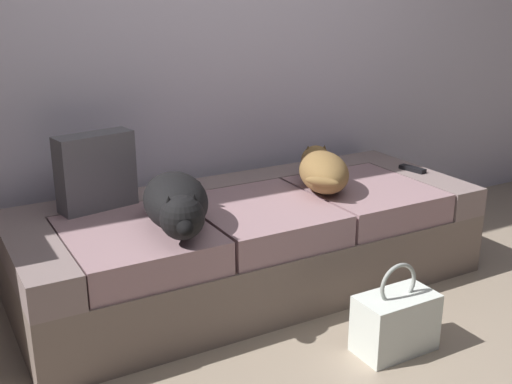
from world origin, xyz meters
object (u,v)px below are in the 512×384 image
Objects in this scene: dog_dark at (177,203)px; handbag at (395,322)px; throw_pillow at (96,171)px; tv_remote at (412,169)px; dog_tan at (322,170)px; couch at (251,243)px.

dog_dark is 1.63× the size of handbag.
throw_pillow is (-0.21, 0.40, 0.06)m from dog_dark.
handbag is (-0.77, -0.77, -0.32)m from tv_remote.
dog_tan reaches higher than handbag.
dog_tan is (0.82, 0.15, -0.01)m from dog_dark.
dog_dark is at bearing -61.89° from throw_pillow.
dog_dark is 1.82× the size of throw_pillow.
dog_dark is 1.44m from tv_remote.
dog_tan is 1.07m from throw_pillow.
dog_tan is at bearing -13.82° from throw_pillow.
handbag is (0.66, -0.62, -0.42)m from dog_dark.
couch is 0.82m from handbag.
throw_pillow is at bearing 166.18° from dog_tan.
dog_dark reaches higher than couch.
dog_tan reaches higher than tv_remote.
tv_remote is (1.42, 0.15, -0.10)m from dog_dark.
throw_pillow is 1.43m from handbag.
dog_dark is (-0.44, -0.17, 0.33)m from couch.
dog_tan is 0.88m from handbag.
couch is at bearing 105.44° from handbag.
tv_remote is at bearing 0.74° from dog_tan.
handbag is (0.87, -1.02, -0.48)m from throw_pillow.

